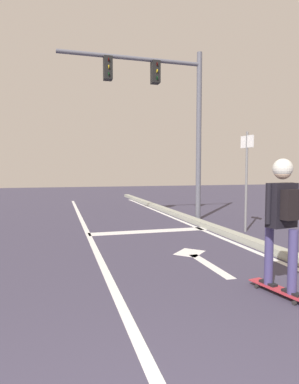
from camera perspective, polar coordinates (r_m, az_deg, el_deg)
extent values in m
cube|color=silver|center=(6.96, -9.93, -9.11)|extent=(0.12, 20.00, 0.01)
cube|color=silver|center=(7.81, 12.19, -7.72)|extent=(0.12, 20.00, 0.01)
cube|color=silver|center=(8.30, -0.02, -6.94)|extent=(3.08, 0.40, 0.01)
cube|color=silver|center=(5.52, 10.59, -12.58)|extent=(0.16, 1.40, 0.01)
cube|color=silver|center=(6.26, 7.09, -10.55)|extent=(0.71, 0.71, 0.01)
cube|color=#9B9D90|center=(7.91, 13.81, -7.10)|extent=(0.24, 24.00, 0.14)
cube|color=#AA2D38|center=(4.52, 21.92, -15.64)|extent=(0.34, 0.89, 0.02)
cube|color=#B2B2B7|center=(4.72, 19.14, -14.93)|extent=(0.16, 0.08, 0.01)
cylinder|color=#262424|center=(4.67, 18.33, -15.52)|extent=(0.04, 0.06, 0.05)
cylinder|color=#262424|center=(4.79, 19.91, -15.06)|extent=(0.04, 0.06, 0.05)
cylinder|color=#262424|center=(4.29, 24.16, -17.42)|extent=(0.04, 0.06, 0.05)
cylinder|color=#3E386A|center=(4.52, 20.30, -10.33)|extent=(0.11, 0.11, 0.78)
cube|color=black|center=(4.63, 20.19, -14.83)|extent=(0.13, 0.25, 0.03)
cylinder|color=#3E386A|center=(4.29, 23.91, -11.20)|extent=(0.11, 0.11, 0.78)
cube|color=black|center=(4.40, 23.78, -15.92)|extent=(0.13, 0.25, 0.03)
cube|color=black|center=(4.29, 22.28, -2.16)|extent=(0.39, 0.24, 0.55)
cylinder|color=black|center=(4.17, 20.24, -1.94)|extent=(0.07, 0.07, 0.50)
cylinder|color=black|center=(4.45, 23.63, -1.67)|extent=(0.07, 0.12, 0.50)
sphere|color=beige|center=(4.27, 22.43, 3.51)|extent=(0.22, 0.22, 0.22)
sphere|color=silver|center=(4.27, 22.43, 3.87)|extent=(0.24, 0.24, 0.24)
cube|color=black|center=(4.20, 23.72, -2.05)|extent=(0.28, 0.19, 0.36)
cylinder|color=#585A66|center=(10.31, 8.67, 9.51)|extent=(0.16, 0.16, 5.17)
cylinder|color=#585A66|center=(10.12, -3.09, 22.51)|extent=(4.24, 0.12, 0.12)
cube|color=black|center=(10.19, 1.05, 20.32)|extent=(0.24, 0.28, 0.64)
cylinder|color=#3A0605|center=(10.11, 1.31, 21.64)|extent=(0.02, 0.10, 0.10)
cylinder|color=yellow|center=(10.05, 1.31, 20.55)|extent=(0.02, 0.10, 0.10)
cylinder|color=black|center=(9.99, 1.31, 19.45)|extent=(0.02, 0.10, 0.10)
cube|color=black|center=(9.89, -7.36, 20.80)|extent=(0.24, 0.28, 0.64)
cylinder|color=#3A0605|center=(9.81, -7.23, 22.17)|extent=(0.02, 0.10, 0.10)
cylinder|color=yellow|center=(9.75, -7.22, 21.06)|extent=(0.02, 0.10, 0.10)
cylinder|color=black|center=(9.69, -7.21, 19.93)|extent=(0.02, 0.10, 0.10)
cylinder|color=slate|center=(8.49, 16.70, 1.68)|extent=(0.06, 0.06, 2.52)
cube|color=white|center=(8.51, 16.83, 8.49)|extent=(0.10, 0.44, 0.30)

